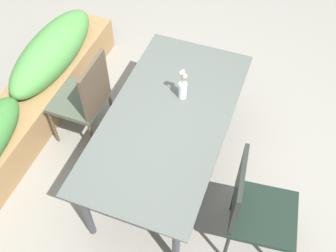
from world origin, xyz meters
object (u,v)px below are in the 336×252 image
object	(u,v)px
chair_far_side	(85,97)
planter_box	(20,109)
dining_table	(168,122)
chair_near_left	(254,207)
flower_vase	(183,87)

from	to	relation	value
chair_far_side	planter_box	xyz separation A→B (m)	(-0.19, 0.61, -0.21)
dining_table	chair_near_left	distance (m)	0.92
chair_near_left	chair_far_side	xyz separation A→B (m)	(0.52, 1.61, 0.01)
flower_vase	planter_box	bearing A→B (deg)	102.45
flower_vase	planter_box	world-z (taller)	flower_vase
dining_table	planter_box	distance (m)	1.46
chair_near_left	planter_box	xyz separation A→B (m)	(0.34, 2.23, -0.20)
dining_table	planter_box	bearing A→B (deg)	93.28
dining_table	chair_far_side	world-z (taller)	chair_far_side
dining_table	planter_box	world-z (taller)	dining_table
flower_vase	dining_table	bearing A→B (deg)	171.60
dining_table	chair_near_left	xyz separation A→B (m)	(-0.42, -0.80, -0.13)
chair_near_left	planter_box	size ratio (longest dim) A/B	0.32
dining_table	flower_vase	bearing A→B (deg)	-8.40
planter_box	chair_far_side	bearing A→B (deg)	-73.05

